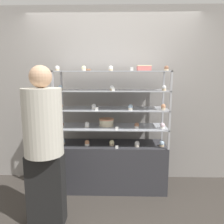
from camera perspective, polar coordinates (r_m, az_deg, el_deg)
ground_plane at (r=3.36m, az=-0.00°, el=-19.07°), size 20.00×20.00×0.00m
back_wall at (r=3.34m, az=0.16°, el=4.26°), size 8.00×0.05×2.60m
display_base at (r=3.21m, az=-0.00°, el=-13.90°), size 1.50×0.47×0.66m
display_riser_lower at (r=3.03m, az=-0.00°, el=-4.00°), size 1.50×0.47×0.25m
display_riser_middle at (r=2.98m, az=-0.00°, el=0.69°), size 1.50×0.47×0.25m
display_riser_upper at (r=2.95m, az=-0.00°, el=5.51°), size 1.50×0.47×0.25m
display_riser_top at (r=2.95m, az=-0.00°, el=10.39°), size 1.50×0.47×0.25m
layer_cake_centerpiece at (r=3.05m, az=-1.47°, el=-2.66°), size 0.21×0.21×0.10m
sheet_cake_frosted at (r=2.98m, az=8.33°, el=11.26°), size 0.18×0.16×0.07m
cupcake_0 at (r=3.14m, az=-12.74°, el=-7.55°), size 0.07×0.07×0.08m
cupcake_1 at (r=3.02m, az=-6.53°, el=-8.04°), size 0.07×0.07×0.08m
cupcake_2 at (r=3.01m, az=-0.03°, el=-8.07°), size 0.07×0.07×0.08m
cupcake_3 at (r=2.98m, az=6.56°, el=-8.29°), size 0.07×0.07×0.08m
cupcake_4 at (r=3.05m, az=12.88°, el=-8.10°), size 0.07×0.07×0.08m
price_tag_0 at (r=2.88m, az=1.27°, el=-9.17°), size 0.04×0.00×0.04m
cupcake_5 at (r=3.03m, az=-13.05°, el=-3.31°), size 0.06×0.06×0.08m
cupcake_6 at (r=2.99m, az=-6.55°, el=-3.30°), size 0.06×0.06×0.08m
cupcake_7 at (r=2.94m, az=6.49°, el=-3.51°), size 0.06×0.06×0.08m
cupcake_8 at (r=2.98m, az=13.05°, el=-3.52°), size 0.06×0.06×0.08m
price_tag_1 at (r=2.81m, az=1.28°, el=-4.32°), size 0.04×0.00×0.04m
cupcake_9 at (r=3.00m, az=-13.27°, el=1.42°), size 0.06×0.06×0.07m
cupcake_10 at (r=2.92m, az=-4.78°, el=1.40°), size 0.06×0.06×0.07m
cupcake_11 at (r=2.86m, az=4.84°, el=1.24°), size 0.06×0.06×0.07m
cupcake_12 at (r=2.97m, az=13.25°, el=1.33°), size 0.06×0.06×0.07m
price_tag_2 at (r=2.78m, az=-4.00°, el=0.76°), size 0.04×0.00×0.04m
cupcake_13 at (r=2.99m, az=-13.33°, el=6.19°), size 0.06×0.06×0.07m
cupcake_14 at (r=2.85m, az=0.03°, el=6.29°), size 0.06×0.06×0.07m
cupcake_15 at (r=2.92m, az=13.44°, el=6.12°), size 0.06×0.06×0.07m
price_tag_3 at (r=2.74m, az=0.37°, el=5.94°), size 0.04×0.00×0.04m
cupcake_16 at (r=2.93m, az=-14.13°, el=10.98°), size 0.06×0.06×0.07m
cupcake_17 at (r=2.87m, az=-7.39°, el=11.22°), size 0.06×0.06×0.07m
cupcake_18 at (r=2.85m, az=-0.32°, el=11.31°), size 0.06×0.06×0.07m
cupcake_19 at (r=2.89m, az=14.03°, el=11.00°), size 0.06×0.06×0.07m
price_tag_4 at (r=2.74m, az=5.22°, el=11.16°), size 0.04×0.00×0.04m
donut_glazed at (r=3.01m, az=-6.69°, el=10.86°), size 0.12×0.12×0.03m
customer_figure at (r=2.39m, az=-17.33°, el=-7.80°), size 0.40×0.40×1.71m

